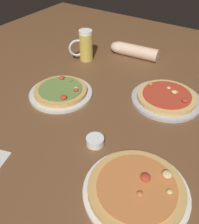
% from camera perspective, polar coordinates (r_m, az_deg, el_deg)
% --- Properties ---
extents(ground_plane, '(2.40, 2.40, 0.03)m').
position_cam_1_polar(ground_plane, '(1.06, 0.00, -1.46)').
color(ground_plane, brown).
extents(pizza_plate_near, '(0.33, 0.33, 0.05)m').
position_cam_1_polar(pizza_plate_near, '(0.80, 8.43, -17.09)').
color(pizza_plate_near, silver).
rests_on(pizza_plate_near, ground_plane).
extents(pizza_plate_far, '(0.31, 0.31, 0.05)m').
position_cam_1_polar(pizza_plate_far, '(1.17, 15.02, 3.20)').
color(pizza_plate_far, '#B2B2B7').
rests_on(pizza_plate_far, ground_plane).
extents(pizza_plate_side, '(0.30, 0.30, 0.05)m').
position_cam_1_polar(pizza_plate_side, '(1.18, -8.82, 4.63)').
color(pizza_plate_side, silver).
rests_on(pizza_plate_side, ground_plane).
extents(beer_mug_dark, '(0.11, 0.11, 0.17)m').
position_cam_1_polar(beer_mug_dark, '(1.45, -3.32, 14.88)').
color(beer_mug_dark, gold).
rests_on(beer_mug_dark, ground_plane).
extents(ramekin_sauce, '(0.07, 0.07, 0.03)m').
position_cam_1_polar(ramekin_sauce, '(0.93, -1.01, -6.61)').
color(ramekin_sauce, white).
rests_on(ramekin_sauce, ground_plane).
extents(diner_arm, '(0.30, 0.10, 0.07)m').
position_cam_1_polar(diner_arm, '(1.52, 7.39, 13.79)').
color(diner_arm, beige).
rests_on(diner_arm, ground_plane).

